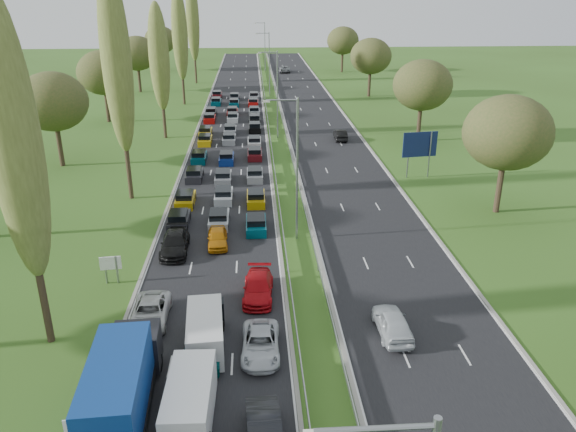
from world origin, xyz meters
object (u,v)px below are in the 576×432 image
object	(u,v)px
blue_lorry	(122,384)
near_car_3	(175,243)
white_van_rear	(206,330)
info_sign	(111,266)
near_car_2	(150,312)
white_van_front	(190,398)
direction_sign	(420,146)

from	to	relation	value
blue_lorry	near_car_3	bearing A→B (deg)	86.62
near_car_3	blue_lorry	world-z (taller)	blue_lorry
white_van_rear	info_sign	distance (m)	10.94
blue_lorry	near_car_2	bearing A→B (deg)	88.24
info_sign	near_car_2	bearing A→B (deg)	-56.27
near_car_2	near_car_3	xyz separation A→B (m)	(0.31, 10.30, 0.08)
blue_lorry	white_van_rear	world-z (taller)	blue_lorry
blue_lorry	info_sign	size ratio (longest dim) A/B	4.36
near_car_2	blue_lorry	xyz separation A→B (m)	(0.19, -8.58, 1.30)
near_car_2	near_car_3	bearing A→B (deg)	87.76
info_sign	white_van_rear	bearing A→B (deg)	-48.01
white_van_front	direction_sign	world-z (taller)	direction_sign
white_van_rear	info_sign	world-z (taller)	white_van_rear
info_sign	direction_sign	size ratio (longest dim) A/B	0.40
white_van_front	white_van_rear	distance (m)	6.03
white_van_front	info_sign	distance (m)	15.80
white_van_front	white_van_rear	world-z (taller)	white_van_front
near_car_2	white_van_front	size ratio (longest dim) A/B	0.89
near_car_3	blue_lorry	size ratio (longest dim) A/B	0.57
near_car_3	direction_sign	xyz separation A→B (m)	(24.90, 17.87, 2.79)
near_car_2	info_sign	size ratio (longest dim) A/B	2.35
near_car_3	white_van_rear	size ratio (longest dim) A/B	1.00
white_van_rear	direction_sign	size ratio (longest dim) A/B	1.01
near_car_2	white_van_rear	distance (m)	4.65
direction_sign	near_car_2	bearing A→B (deg)	-131.83
near_car_2	direction_sign	size ratio (longest dim) A/B	0.95
blue_lorry	white_van_front	distance (m)	3.37
info_sign	direction_sign	distance (m)	36.80
near_car_2	white_van_rear	xyz separation A→B (m)	(3.73, -2.76, 0.38)
near_car_2	white_van_front	bearing A→B (deg)	-69.15
near_car_2	blue_lorry	size ratio (longest dim) A/B	0.54
near_car_3	direction_sign	world-z (taller)	direction_sign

